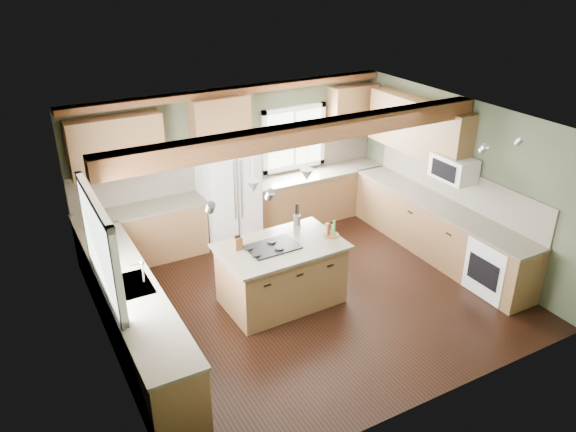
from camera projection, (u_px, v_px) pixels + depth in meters
floor at (307, 295)px, 8.28m from camera, size 5.60×5.60×0.00m
ceiling at (310, 124)px, 7.15m from camera, size 5.60×5.60×0.00m
wall_back at (235, 161)px, 9.69m from camera, size 5.60×0.00×5.60m
wall_left at (101, 266)px, 6.50m from camera, size 0.00×5.00×5.00m
wall_right at (460, 180)px, 8.93m from camera, size 0.00×5.00×5.00m
ceiling_beam at (308, 133)px, 7.26m from camera, size 5.55×0.26×0.26m
soffit_trim at (234, 91)px, 9.08m from camera, size 5.55×0.20×0.10m
backsplash_back at (235, 166)px, 9.72m from camera, size 5.58×0.03×0.58m
backsplash_right at (456, 184)px, 9.00m from camera, size 0.03×3.70×0.58m
base_cab_back_left at (143, 235)px, 9.05m from camera, size 2.02×0.60×0.88m
counter_back_left at (140, 210)px, 8.85m from camera, size 2.06×0.64×0.04m
base_cab_back_right at (316, 196)px, 10.47m from camera, size 2.62×0.60×0.88m
counter_back_right at (317, 173)px, 10.27m from camera, size 2.66×0.64×0.04m
base_cab_left at (134, 318)px, 7.04m from camera, size 0.60×3.70×0.88m
counter_left at (130, 287)px, 6.84m from camera, size 0.64×3.74×0.04m
base_cab_right at (437, 230)px, 9.21m from camera, size 0.60×3.70×0.88m
counter_right at (440, 205)px, 9.01m from camera, size 0.64×3.74×0.04m
upper_cab_back_left at (116, 146)px, 8.41m from camera, size 1.40×0.35×0.90m
upper_cab_over_fridge at (220, 118)px, 9.05m from camera, size 0.96×0.35×0.70m
upper_cab_right at (418, 127)px, 9.28m from camera, size 0.35×2.20×0.90m
upper_cab_back_corner at (352, 110)px, 10.27m from camera, size 0.90×0.35×0.90m
window_left at (99, 245)px, 6.44m from camera, size 0.04×1.60×1.05m
window_back at (293, 138)px, 10.07m from camera, size 1.10×0.04×1.00m
sink at (130, 286)px, 6.84m from camera, size 0.50×0.65×0.03m
faucet at (143, 272)px, 6.85m from camera, size 0.02×0.02×0.28m
dishwasher at (167, 381)px, 6.02m from camera, size 0.60×0.60×0.84m
oven at (498, 267)px, 8.18m from camera, size 0.60×0.72×0.84m
microwave at (454, 168)px, 8.69m from camera, size 0.40×0.70×0.38m
pendant_left at (253, 187)px, 7.15m from camera, size 0.18×0.18×0.16m
pendant_right at (307, 175)px, 7.52m from camera, size 0.18×0.18×0.16m
refrigerator at (229, 193)px, 9.43m from camera, size 0.90×0.74×1.80m
island at (281, 275)px, 7.96m from camera, size 1.64×1.03×0.88m
island_top at (281, 246)px, 7.76m from camera, size 1.75×1.15×0.04m
cooktop at (273, 247)px, 7.69m from camera, size 0.71×0.49×0.02m
knife_block at (238, 244)px, 7.60m from camera, size 0.11×0.09×0.18m
utensil_crock at (297, 220)px, 8.31m from camera, size 0.12×0.12×0.15m
bottle_tray at (331, 229)px, 7.97m from camera, size 0.24×0.24×0.22m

